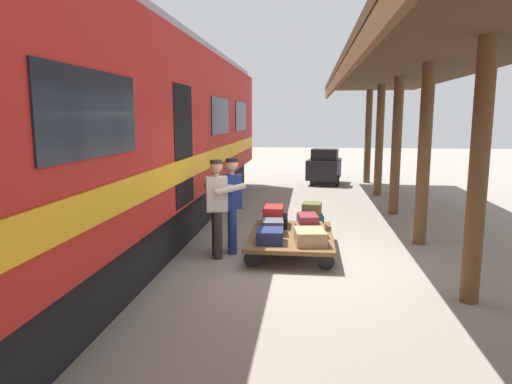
{
  "coord_description": "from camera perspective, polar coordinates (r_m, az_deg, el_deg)",
  "views": [
    {
      "loc": [
        -0.07,
        7.55,
        2.42
      ],
      "look_at": [
        0.83,
        -0.24,
        1.15
      ],
      "focal_mm": 32.51,
      "sensor_mm": 36.0,
      "label": 1
    }
  ],
  "objects": [
    {
      "name": "platform_canopy",
      "position": [
        7.88,
        22.61,
        14.57
      ],
      "size": [
        3.2,
        20.77,
        3.56
      ],
      "color": "brown",
      "rests_on": "ground_plane"
    },
    {
      "name": "porter_by_door",
      "position": [
        8.0,
        -4.72,
        -1.6
      ],
      "size": [
        0.73,
        0.57,
        1.7
      ],
      "color": "#332D28",
      "rests_on": "ground_plane"
    },
    {
      "name": "suitcase_black_hardshell",
      "position": [
        8.94,
        2.37,
        -3.56
      ],
      "size": [
        0.48,
        0.61,
        0.2
      ],
      "primitive_type": "cube",
      "rotation": [
        0.0,
        0.0,
        0.02
      ],
      "color": "black",
      "rests_on": "luggage_cart"
    },
    {
      "name": "suitcase_olive_duffel",
      "position": [
        8.84,
        6.88,
        -2.08
      ],
      "size": [
        0.38,
        0.42,
        0.23
      ],
      "primitive_type": "cube",
      "rotation": [
        0.0,
        0.0,
        -0.1
      ],
      "color": "brown",
      "rests_on": "suitcase_teal_softside"
    },
    {
      "name": "suitcase_burgundy_valise",
      "position": [
        8.32,
        6.4,
        -3.35
      ],
      "size": [
        0.39,
        0.56,
        0.17
      ],
      "primitive_type": "cube",
      "rotation": [
        0.0,
        0.0,
        0.12
      ],
      "color": "maroon",
      "rests_on": "suitcase_brown_leather"
    },
    {
      "name": "suitcase_teal_softside",
      "position": [
        8.91,
        6.65,
        -3.53
      ],
      "size": [
        0.52,
        0.48,
        0.24
      ],
      "primitive_type": "cube",
      "rotation": [
        0.0,
        0.0,
        0.08
      ],
      "color": "#1E666B",
      "rests_on": "luggage_cart"
    },
    {
      "name": "suitcase_navy_fabric",
      "position": [
        7.77,
        1.71,
        -5.43
      ],
      "size": [
        0.47,
        0.53,
        0.22
      ],
      "primitive_type": "cube",
      "rotation": [
        0.0,
        0.0,
        0.06
      ],
      "color": "navy",
      "rests_on": "luggage_cart"
    },
    {
      "name": "suitcase_tan_vintage",
      "position": [
        7.74,
        6.65,
        -5.49
      ],
      "size": [
        0.56,
        0.66,
        0.24
      ],
      "primitive_type": "cube",
      "rotation": [
        0.0,
        0.0,
        0.13
      ],
      "color": "tan",
      "rests_on": "luggage_cart"
    },
    {
      "name": "luggage_cart",
      "position": [
        8.37,
        4.34,
        -5.49
      ],
      "size": [
        1.48,
        2.19,
        0.35
      ],
      "color": "brown",
      "rests_on": "ground_plane"
    },
    {
      "name": "suitcase_slate_roller",
      "position": [
        8.35,
        2.06,
        -4.31
      ],
      "size": [
        0.42,
        0.49,
        0.25
      ],
      "primitive_type": "cube",
      "rotation": [
        0.0,
        0.0,
        0.1
      ],
      "color": "#4C515B",
      "rests_on": "luggage_cart"
    },
    {
      "name": "train_car",
      "position": [
        8.37,
        -18.88,
        6.24
      ],
      "size": [
        3.03,
        18.46,
        4.0
      ],
      "color": "#B21E19",
      "rests_on": "ground_plane"
    },
    {
      "name": "porter_in_overalls",
      "position": [
        8.26,
        -3.1,
        -1.25
      ],
      "size": [
        0.7,
        0.49,
        1.7
      ],
      "color": "navy",
      "rests_on": "ground_plane"
    },
    {
      "name": "baggage_tug",
      "position": [
        17.07,
        8.39,
        3.07
      ],
      "size": [
        1.35,
        1.85,
        1.3
      ],
      "color": "black",
      "rests_on": "ground_plane"
    },
    {
      "name": "suitcase_brown_leather",
      "position": [
        8.33,
        6.65,
        -4.61
      ],
      "size": [
        0.55,
        0.62,
        0.19
      ],
      "primitive_type": "cube",
      "rotation": [
        0.0,
        0.0,
        0.12
      ],
      "color": "brown",
      "rests_on": "luggage_cart"
    },
    {
      "name": "suitcase_red_plastic",
      "position": [
        8.89,
        2.15,
        -2.35
      ],
      "size": [
        0.38,
        0.56,
        0.19
      ],
      "primitive_type": "cube",
      "rotation": [
        0.0,
        0.0,
        0.02
      ],
      "color": "#AD231E",
      "rests_on": "suitcase_black_hardshell"
    },
    {
      "name": "ground_plane",
      "position": [
        7.93,
        5.82,
        -8.62
      ],
      "size": [
        60.0,
        60.0,
        0.0
      ],
      "primitive_type": "plane",
      "color": "gray"
    }
  ]
}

